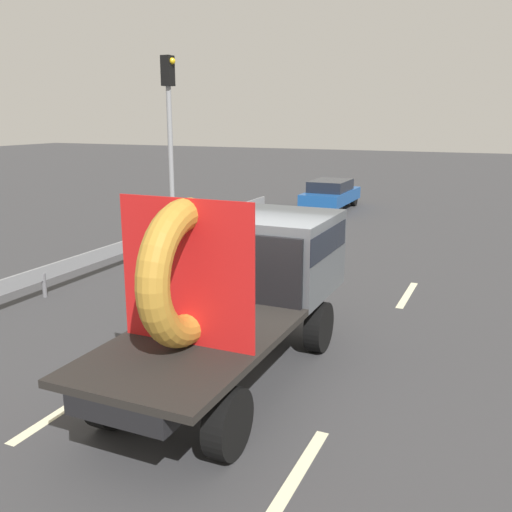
% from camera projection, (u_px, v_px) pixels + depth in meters
% --- Properties ---
extents(ground_plane, '(120.00, 120.00, 0.00)m').
position_uv_depth(ground_plane, '(253.00, 364.00, 9.36)').
color(ground_plane, '#38383A').
extents(flatbed_truck, '(2.02, 5.55, 3.00)m').
position_uv_depth(flatbed_truck, '(251.00, 274.00, 9.07)').
color(flatbed_truck, black).
rests_on(flatbed_truck, ground_plane).
extents(distant_sedan, '(1.67, 3.89, 1.27)m').
position_uv_depth(distant_sedan, '(331.00, 194.00, 24.79)').
color(distant_sedan, black).
rests_on(distant_sedan, ground_plane).
extents(traffic_light, '(0.42, 0.36, 5.77)m').
position_uv_depth(traffic_light, '(170.00, 123.00, 17.84)').
color(traffic_light, gray).
rests_on(traffic_light, ground_plane).
extents(guardrail, '(0.10, 14.28, 0.71)m').
position_uv_depth(guardrail, '(172.00, 231.00, 17.45)').
color(guardrail, gray).
rests_on(guardrail, ground_plane).
extents(lane_dash_left_near, '(0.16, 2.24, 0.01)m').
position_uv_depth(lane_dash_left_near, '(72.00, 404.00, 8.05)').
color(lane_dash_left_near, beige).
rests_on(lane_dash_left_near, ground_plane).
extents(lane_dash_left_far, '(0.16, 2.93, 0.01)m').
position_uv_depth(lane_dash_left_far, '(271.00, 275.00, 14.56)').
color(lane_dash_left_far, beige).
rests_on(lane_dash_left_far, ground_plane).
extents(lane_dash_right_near, '(0.16, 2.25, 0.01)m').
position_uv_depth(lane_dash_right_near, '(292.00, 482.00, 6.34)').
color(lane_dash_right_near, beige).
rests_on(lane_dash_right_near, ground_plane).
extents(lane_dash_right_far, '(0.16, 2.06, 0.01)m').
position_uv_depth(lane_dash_right_far, '(407.00, 295.00, 12.98)').
color(lane_dash_right_far, beige).
rests_on(lane_dash_right_far, ground_plane).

